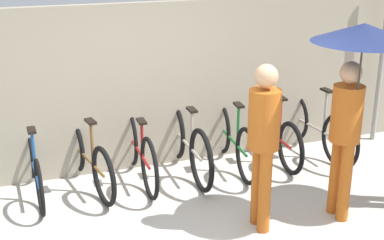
# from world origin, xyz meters

# --- Properties ---
(back_wall) EXTENTS (12.59, 0.12, 2.14)m
(back_wall) POSITION_xyz_m (0.00, 2.23, 1.07)
(back_wall) COLOR gray
(back_wall) RESTS_ON ground
(parked_bicycle_1) EXTENTS (0.44, 1.67, 1.05)m
(parked_bicycle_1) POSITION_xyz_m (-1.57, 1.84, 0.35)
(parked_bicycle_1) COLOR black
(parked_bicycle_1) RESTS_ON ground
(parked_bicycle_2) EXTENTS (0.48, 1.75, 1.01)m
(parked_bicycle_2) POSITION_xyz_m (-0.94, 1.84, 0.36)
(parked_bicycle_2) COLOR black
(parked_bicycle_2) RESTS_ON ground
(parked_bicycle_3) EXTENTS (0.44, 1.77, 1.08)m
(parked_bicycle_3) POSITION_xyz_m (-0.31, 1.81, 0.39)
(parked_bicycle_3) COLOR black
(parked_bicycle_3) RESTS_ON ground
(parked_bicycle_4) EXTENTS (0.44, 1.83, 1.00)m
(parked_bicycle_4) POSITION_xyz_m (0.31, 1.81, 0.40)
(parked_bicycle_4) COLOR black
(parked_bicycle_4) RESTS_ON ground
(parked_bicycle_5) EXTENTS (0.44, 1.74, 1.06)m
(parked_bicycle_5) POSITION_xyz_m (0.94, 1.79, 0.38)
(parked_bicycle_5) COLOR black
(parked_bicycle_5) RESTS_ON ground
(parked_bicycle_6) EXTENTS (0.44, 1.72, 0.97)m
(parked_bicycle_6) POSITION_xyz_m (1.57, 1.86, 0.36)
(parked_bicycle_6) COLOR black
(parked_bicycle_6) RESTS_ON ground
(parked_bicycle_7) EXTENTS (0.44, 1.84, 1.07)m
(parked_bicycle_7) POSITION_xyz_m (2.19, 1.82, 0.39)
(parked_bicycle_7) COLOR black
(parked_bicycle_7) RESTS_ON ground
(pedestrian_leading) EXTENTS (0.32, 0.32, 1.75)m
(pedestrian_leading) POSITION_xyz_m (0.59, 0.27, 1.03)
(pedestrian_leading) COLOR #B25619
(pedestrian_leading) RESTS_ON ground
(pedestrian_center) EXTENTS (1.00, 1.00, 2.13)m
(pedestrian_center) POSITION_xyz_m (1.49, 0.11, 1.67)
(pedestrian_center) COLOR #B25619
(pedestrian_center) RESTS_ON ground
(awning_pole) EXTENTS (0.07, 0.07, 2.52)m
(awning_pole) POSITION_xyz_m (3.32, 1.98, 1.26)
(awning_pole) COLOR gray
(awning_pole) RESTS_ON ground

